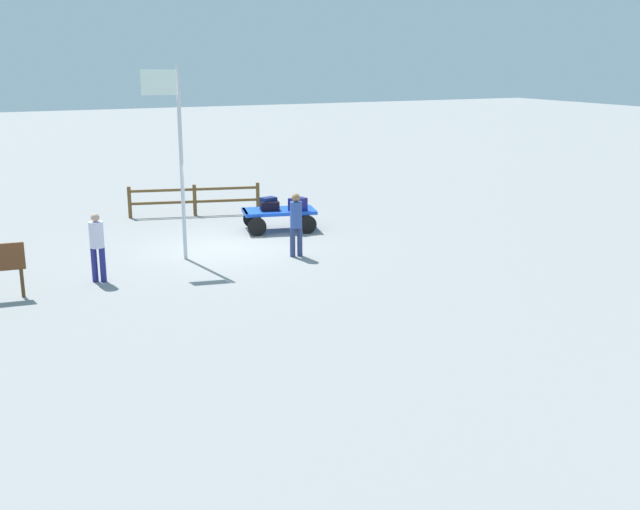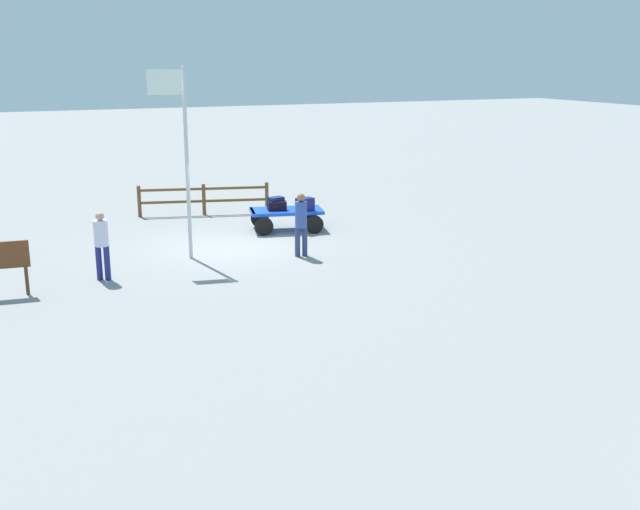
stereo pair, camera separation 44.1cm
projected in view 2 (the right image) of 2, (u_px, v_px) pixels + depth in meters
The scene contains 10 objects.
ground_plane at pixel (230, 248), 21.28m from camera, with size 120.00×120.00×0.00m, color gray.
luggage_cart at pixel (286, 215), 23.28m from camera, with size 2.36×1.73×0.65m.
suitcase_navy at pixel (277, 206), 23.06m from camera, with size 0.61×0.45×0.27m.
suitcase_grey at pixel (305, 204), 23.01m from camera, with size 0.57×0.42×0.38m.
suitcase_olive at pixel (276, 203), 23.17m from camera, with size 0.50×0.39×0.38m.
worker_lead at pixel (301, 221), 20.13m from camera, with size 0.35×0.35×1.70m.
worker_trailing at pixel (101, 241), 17.97m from camera, with size 0.45×0.45×1.65m.
flagpole at pixel (182, 145), 19.41m from camera, with size 0.95×0.19×4.95m.
signboard at pixel (4, 260), 16.77m from camera, with size 1.08×0.17×1.24m.
wooden_fence at pixel (204, 197), 25.55m from camera, with size 4.22×1.16×1.04m.
Camera 2 is at (6.08, 19.89, 5.15)m, focal length 42.95 mm.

